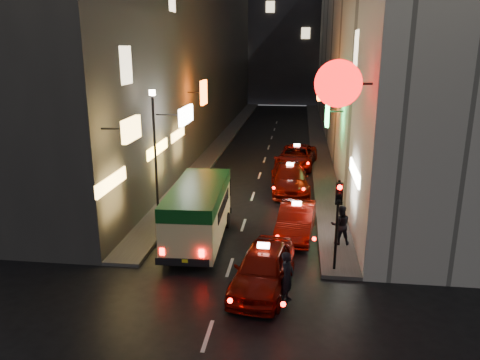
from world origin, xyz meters
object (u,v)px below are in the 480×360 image
at_px(traffic_light, 338,207).
at_px(lamp_post, 155,147).
at_px(pedestrian_crossing, 287,274).
at_px(taxi_near, 263,265).
at_px(minibus, 198,208).

relative_size(traffic_light, lamp_post, 0.56).
distance_m(pedestrian_crossing, traffic_light, 3.25).
xyz_separation_m(taxi_near, pedestrian_crossing, (0.87, -0.78, 0.11)).
xyz_separation_m(minibus, taxi_near, (3.08, -3.60, -0.74)).
height_order(taxi_near, pedestrian_crossing, pedestrian_crossing).
relative_size(minibus, lamp_post, 0.98).
xyz_separation_m(taxi_near, traffic_light, (2.60, 1.40, 1.79)).
relative_size(minibus, traffic_light, 1.74).
distance_m(minibus, pedestrian_crossing, 5.92).
relative_size(minibus, pedestrian_crossing, 3.03).
height_order(minibus, traffic_light, traffic_light).
bearing_deg(taxi_near, minibus, 130.54).
bearing_deg(taxi_near, traffic_light, 28.36).
bearing_deg(traffic_light, taxi_near, -151.64).
height_order(pedestrian_crossing, traffic_light, traffic_light).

